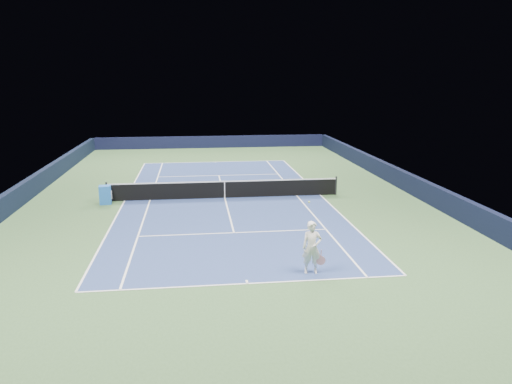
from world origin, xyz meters
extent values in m
plane|color=#35552E|center=(0.00, 0.00, 0.00)|extent=(40.00, 40.00, 0.00)
cube|color=black|center=(0.00, 19.82, 0.55)|extent=(22.00, 0.35, 1.10)
cube|color=black|center=(10.82, 0.00, 0.55)|extent=(0.35, 40.00, 1.10)
cube|color=black|center=(-10.82, 0.00, 0.55)|extent=(0.35, 40.00, 1.10)
cube|color=navy|center=(0.00, 0.00, 0.00)|extent=(10.97, 23.77, 0.01)
cube|color=white|center=(0.00, 11.88, 0.01)|extent=(10.97, 0.08, 0.00)
cube|color=white|center=(0.00, -11.88, 0.01)|extent=(10.97, 0.08, 0.00)
cube|color=white|center=(5.49, 0.00, 0.01)|extent=(0.08, 23.77, 0.00)
cube|color=white|center=(-5.49, 0.00, 0.01)|extent=(0.08, 23.77, 0.00)
cube|color=white|center=(4.12, 0.00, 0.01)|extent=(0.08, 23.77, 0.00)
cube|color=white|center=(-4.12, 0.00, 0.01)|extent=(0.08, 23.77, 0.00)
cube|color=white|center=(0.00, 6.40, 0.01)|extent=(8.23, 0.08, 0.00)
cube|color=white|center=(0.00, -6.40, 0.01)|extent=(8.23, 0.08, 0.00)
cube|color=white|center=(0.00, 0.00, 0.01)|extent=(0.08, 12.80, 0.00)
cube|color=white|center=(0.00, 11.73, 0.01)|extent=(0.08, 0.30, 0.00)
cube|color=white|center=(0.00, -11.73, 0.01)|extent=(0.08, 0.30, 0.00)
cylinder|color=black|center=(-6.40, 0.00, 0.54)|extent=(0.10, 0.10, 1.07)
cylinder|color=black|center=(6.40, 0.00, 0.54)|extent=(0.10, 0.10, 1.07)
cube|color=black|center=(0.00, 0.00, 0.46)|extent=(12.80, 0.03, 0.91)
cube|color=white|center=(0.00, 0.00, 0.94)|extent=(12.80, 0.04, 0.06)
cube|color=white|center=(0.00, 0.00, 0.46)|extent=(0.05, 0.04, 0.91)
cube|color=blue|center=(-6.40, -0.53, 0.50)|extent=(0.66, 0.62, 0.99)
cube|color=white|center=(-6.11, -0.53, 0.45)|extent=(0.06, 0.44, 0.44)
imported|color=white|center=(2.31, -11.23, 0.93)|extent=(0.71, 0.50, 1.85)
cylinder|color=pink|center=(2.63, -11.28, 0.70)|extent=(0.03, 0.03, 0.31)
cylinder|color=black|center=(2.63, -11.28, 0.46)|extent=(0.31, 0.02, 0.31)
cylinder|color=#CE85A1|center=(2.63, -11.28, 0.46)|extent=(0.33, 0.03, 0.33)
sphere|color=#CFDF2F|center=(2.41, -10.23, 2.29)|extent=(0.07, 0.07, 0.07)
camera|label=1|loc=(-1.61, -27.13, 6.73)|focal=35.00mm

